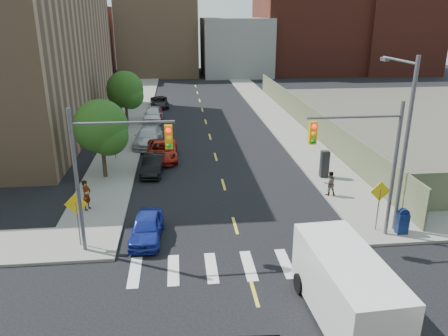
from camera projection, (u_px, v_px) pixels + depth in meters
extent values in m
plane|color=black|center=(263.00, 325.00, 16.04)|extent=(160.00, 160.00, 0.00)
cube|color=gray|center=(138.00, 105.00, 54.12)|extent=(3.50, 73.00, 0.15)
cube|color=gray|center=(261.00, 102.00, 55.67)|extent=(3.50, 73.00, 0.15)
cube|color=#565E42|center=(306.00, 116.00, 42.81)|extent=(0.12, 44.00, 2.50)
cube|color=#592319|center=(67.00, 42.00, 77.42)|extent=(14.00, 18.00, 12.00)
cube|color=#8C6B4C|center=(158.00, 32.00, 80.38)|extent=(14.00, 16.00, 15.00)
cube|color=gray|center=(235.00, 46.00, 80.74)|extent=(12.00, 16.00, 10.00)
cube|color=#592319|center=(306.00, 29.00, 83.01)|extent=(18.00, 18.00, 16.00)
cube|color=#592319|center=(392.00, 23.00, 82.39)|extent=(14.00, 16.00, 18.00)
cylinder|color=#59595E|center=(77.00, 184.00, 19.74)|extent=(0.18, 0.18, 7.00)
cylinder|color=#59595E|center=(123.00, 123.00, 19.02)|extent=(4.50, 0.12, 0.12)
cube|color=#E5A50C|center=(169.00, 137.00, 19.45)|extent=(0.35, 0.30, 1.05)
cylinder|color=#59595E|center=(394.00, 172.00, 21.23)|extent=(0.18, 0.18, 7.00)
cylinder|color=#59595E|center=(355.00, 117.00, 20.07)|extent=(4.50, 0.12, 0.12)
cube|color=#E5A50C|center=(313.00, 133.00, 20.11)|extent=(0.35, 0.30, 1.05)
cylinder|color=#59595E|center=(405.00, 149.00, 21.43)|extent=(0.20, 0.20, 9.00)
cylinder|color=#59595E|center=(400.00, 60.00, 21.65)|extent=(0.12, 3.50, 0.12)
cube|color=#59595E|center=(385.00, 59.00, 23.19)|extent=(0.25, 0.60, 0.18)
cylinder|color=#59595E|center=(78.00, 225.00, 20.95)|extent=(0.06, 0.06, 2.40)
cube|color=yellow|center=(76.00, 204.00, 20.58)|extent=(1.06, 0.04, 1.06)
cylinder|color=#59595E|center=(378.00, 211.00, 22.44)|extent=(0.06, 0.06, 2.40)
cube|color=yellow|center=(380.00, 191.00, 22.07)|extent=(1.06, 0.04, 1.06)
cylinder|color=#59595E|center=(115.00, 145.00, 33.60)|extent=(0.06, 0.06, 2.40)
cube|color=yellow|center=(114.00, 132.00, 33.23)|extent=(1.06, 0.04, 1.06)
cylinder|color=#332114|center=(104.00, 160.00, 29.79)|extent=(0.28, 0.28, 2.64)
sphere|color=#1F4914|center=(101.00, 126.00, 28.98)|extent=(3.60, 3.60, 3.60)
sphere|color=#1F4914|center=(109.00, 136.00, 28.95)|extent=(2.64, 2.64, 2.64)
sphere|color=#1F4914|center=(96.00, 131.00, 29.46)|extent=(2.88, 2.88, 2.88)
cylinder|color=#332114|center=(127.00, 113.00, 43.84)|extent=(0.28, 0.28, 2.64)
sphere|color=#1F4914|center=(125.00, 89.00, 43.04)|extent=(3.60, 3.60, 3.60)
sphere|color=#1F4914|center=(130.00, 96.00, 43.01)|extent=(2.64, 2.64, 2.64)
sphere|color=#1F4914|center=(122.00, 93.00, 43.51)|extent=(2.88, 2.88, 2.88)
imported|color=navy|center=(147.00, 227.00, 21.92)|extent=(1.79, 3.92, 1.30)
imported|color=black|center=(153.00, 164.00, 31.00)|extent=(1.76, 4.11, 1.32)
imported|color=maroon|center=(162.00, 150.00, 33.98)|extent=(2.44, 5.19, 1.43)
imported|color=#B5B8BD|center=(148.00, 137.00, 37.52)|extent=(2.61, 5.48, 1.54)
imported|color=silver|center=(153.00, 114.00, 45.77)|extent=(1.99, 4.69, 1.58)
imported|color=#3A0B10|center=(155.00, 115.00, 46.20)|extent=(1.45, 4.04, 1.32)
imported|color=black|center=(159.00, 102.00, 52.87)|extent=(2.45, 4.71, 1.27)
cube|color=white|center=(346.00, 287.00, 15.89)|extent=(2.53, 5.88, 2.44)
cube|color=black|center=(324.00, 249.00, 17.84)|extent=(2.12, 1.44, 1.00)
cylinder|color=black|center=(300.00, 283.00, 17.82)|extent=(0.36, 0.86, 0.84)
cylinder|color=black|center=(349.00, 279.00, 18.14)|extent=(0.36, 0.86, 0.84)
cube|color=#0E2052|center=(402.00, 223.00, 22.26)|extent=(0.57, 0.44, 1.07)
cylinder|color=#0E2052|center=(404.00, 214.00, 22.07)|extent=(0.55, 0.27, 0.55)
cube|color=black|center=(325.00, 164.00, 29.82)|extent=(0.55, 0.45, 1.85)
imported|color=gray|center=(86.00, 195.00, 24.83)|extent=(0.62, 0.76, 1.78)
imported|color=gray|center=(330.00, 183.00, 26.87)|extent=(0.75, 0.59, 1.54)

